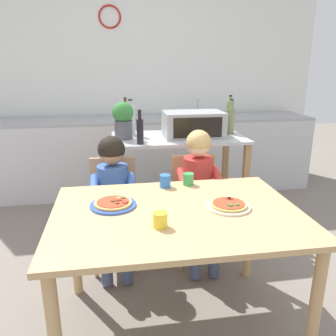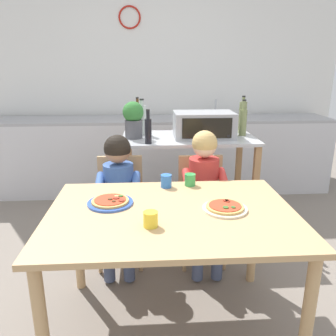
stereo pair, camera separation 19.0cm
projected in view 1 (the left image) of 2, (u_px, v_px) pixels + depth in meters
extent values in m
plane|color=slate|center=(154.00, 238.00, 3.06)|extent=(10.74, 10.74, 0.00)
cube|color=white|center=(137.00, 76.00, 4.24)|extent=(4.54, 0.12, 2.70)
torus|color=red|center=(110.00, 17.00, 3.94)|extent=(0.26, 0.02, 0.26)
cube|color=silver|center=(141.00, 156.00, 4.13)|extent=(4.09, 0.60, 0.85)
cube|color=#9E9EA3|center=(140.00, 120.00, 4.00)|extent=(4.09, 0.60, 0.03)
cube|color=gray|center=(200.00, 117.00, 4.10)|extent=(0.40, 0.33, 0.02)
cylinder|color=#B7BABF|center=(198.00, 107.00, 4.19)|extent=(0.02, 0.02, 0.20)
cube|color=#B7BABF|center=(178.00, 138.00, 2.96)|extent=(1.14, 0.62, 0.02)
cube|color=#AD7F51|center=(178.00, 199.00, 3.13)|extent=(1.05, 0.57, 0.02)
cube|color=#AD7F51|center=(120.00, 201.00, 2.76)|extent=(0.05, 0.05, 0.87)
cube|color=#AD7F51|center=(245.00, 194.00, 2.92)|extent=(0.05, 0.05, 0.87)
cube|color=#AD7F51|center=(118.00, 180.00, 3.27)|extent=(0.05, 0.05, 0.87)
cube|color=#AD7F51|center=(225.00, 174.00, 3.43)|extent=(0.05, 0.05, 0.87)
cube|color=#999BA0|center=(193.00, 124.00, 2.92)|extent=(0.50, 0.32, 0.21)
cube|color=black|center=(198.00, 128.00, 2.76)|extent=(0.40, 0.01, 0.16)
cylinder|color=black|center=(219.00, 135.00, 2.81)|extent=(0.02, 0.01, 0.02)
cylinder|color=black|center=(140.00, 132.00, 2.66)|extent=(0.05, 0.05, 0.19)
cylinder|color=black|center=(140.00, 115.00, 2.62)|extent=(0.03, 0.03, 0.06)
cylinder|color=black|center=(140.00, 110.00, 2.61)|extent=(0.03, 0.03, 0.01)
cylinder|color=#ADB7B2|center=(131.00, 121.00, 2.97)|extent=(0.08, 0.08, 0.25)
cylinder|color=#ADB7B2|center=(130.00, 103.00, 2.92)|extent=(0.04, 0.04, 0.05)
cylinder|color=black|center=(130.00, 100.00, 2.92)|extent=(0.04, 0.04, 0.01)
cylinder|color=olive|center=(229.00, 117.00, 3.11)|extent=(0.07, 0.07, 0.28)
cylinder|color=olive|center=(230.00, 99.00, 3.06)|extent=(0.03, 0.03, 0.04)
cylinder|color=black|center=(231.00, 96.00, 3.05)|extent=(0.03, 0.03, 0.01)
cylinder|color=#4C2D14|center=(126.00, 119.00, 3.07)|extent=(0.05, 0.05, 0.25)
cylinder|color=#4C2D14|center=(125.00, 102.00, 3.02)|extent=(0.02, 0.02, 0.05)
cylinder|color=black|center=(125.00, 98.00, 3.01)|extent=(0.03, 0.03, 0.01)
cylinder|color=olive|center=(231.00, 122.00, 3.02)|extent=(0.06, 0.06, 0.22)
cylinder|color=olive|center=(232.00, 105.00, 2.98)|extent=(0.03, 0.03, 0.07)
cylinder|color=black|center=(232.00, 100.00, 2.97)|extent=(0.03, 0.03, 0.01)
cylinder|color=#4C4C51|center=(123.00, 130.00, 2.84)|extent=(0.15, 0.15, 0.15)
sphere|color=#337533|center=(123.00, 113.00, 2.80)|extent=(0.17, 0.17, 0.17)
cube|color=tan|center=(177.00, 214.00, 1.84)|extent=(1.33, 0.94, 0.03)
cylinder|color=tan|center=(315.00, 311.00, 1.65)|extent=(0.06, 0.06, 0.71)
cylinder|color=tan|center=(75.00, 245.00, 2.24)|extent=(0.06, 0.06, 0.71)
cylinder|color=tan|center=(249.00, 232.00, 2.43)|extent=(0.06, 0.06, 0.71)
cube|color=tan|center=(115.00, 212.00, 2.55)|extent=(0.36, 0.36, 0.04)
cube|color=tan|center=(113.00, 181.00, 2.64)|extent=(0.34, 0.03, 0.38)
cylinder|color=tan|center=(137.00, 247.00, 2.49)|extent=(0.03, 0.03, 0.42)
cylinder|color=tan|center=(95.00, 250.00, 2.45)|extent=(0.03, 0.03, 0.42)
cylinder|color=tan|center=(134.00, 228.00, 2.78)|extent=(0.03, 0.03, 0.42)
cylinder|color=tan|center=(97.00, 231.00, 2.73)|extent=(0.03, 0.03, 0.42)
cube|color=tan|center=(197.00, 208.00, 2.62)|extent=(0.36, 0.36, 0.04)
cube|color=tan|center=(193.00, 178.00, 2.72)|extent=(0.34, 0.03, 0.38)
cylinder|color=tan|center=(220.00, 242.00, 2.57)|extent=(0.03, 0.03, 0.42)
cylinder|color=tan|center=(181.00, 245.00, 2.52)|extent=(0.03, 0.03, 0.42)
cylinder|color=tan|center=(209.00, 224.00, 2.85)|extent=(0.03, 0.03, 0.42)
cylinder|color=tan|center=(174.00, 226.00, 2.80)|extent=(0.03, 0.03, 0.42)
cube|color=#424C6B|center=(125.00, 214.00, 2.41)|extent=(0.10, 0.30, 0.10)
cylinder|color=#424C6B|center=(127.00, 254.00, 2.36)|extent=(0.08, 0.08, 0.44)
cube|color=#424C6B|center=(104.00, 216.00, 2.39)|extent=(0.10, 0.30, 0.10)
cylinder|color=#424C6B|center=(106.00, 256.00, 2.34)|extent=(0.08, 0.08, 0.44)
cylinder|color=#3D60A8|center=(132.00, 186.00, 2.40)|extent=(0.06, 0.26, 0.15)
cylinder|color=#3D60A8|center=(94.00, 188.00, 2.36)|extent=(0.06, 0.26, 0.15)
cylinder|color=#3D60A8|center=(113.00, 187.00, 2.49)|extent=(0.22, 0.22, 0.32)
sphere|color=#A37556|center=(112.00, 152.00, 2.41)|extent=(0.18, 0.18, 0.18)
sphere|color=black|center=(111.00, 149.00, 2.40)|extent=(0.19, 0.19, 0.19)
cube|color=#424C6B|center=(211.00, 210.00, 2.49)|extent=(0.10, 0.30, 0.10)
cylinder|color=#424C6B|center=(215.00, 248.00, 2.44)|extent=(0.08, 0.08, 0.44)
cube|color=#424C6B|center=(192.00, 211.00, 2.47)|extent=(0.10, 0.30, 0.10)
cylinder|color=#424C6B|center=(196.00, 250.00, 2.41)|extent=(0.08, 0.08, 0.44)
cylinder|color=#BC332D|center=(219.00, 180.00, 2.47)|extent=(0.06, 0.26, 0.15)
cylinder|color=#BC332D|center=(183.00, 182.00, 2.43)|extent=(0.06, 0.26, 0.15)
cylinder|color=#BC332D|center=(198.00, 181.00, 2.56)|extent=(0.22, 0.22, 0.36)
sphere|color=beige|center=(199.00, 145.00, 2.47)|extent=(0.17, 0.17, 0.17)
sphere|color=tan|center=(199.00, 143.00, 2.47)|extent=(0.18, 0.18, 0.18)
cylinder|color=#3356B7|center=(113.00, 205.00, 1.89)|extent=(0.26, 0.26, 0.01)
cylinder|color=tan|center=(113.00, 203.00, 1.89)|extent=(0.21, 0.21, 0.01)
cylinder|color=#B23D23|center=(113.00, 202.00, 1.89)|extent=(0.18, 0.18, 0.00)
cylinder|color=#563319|center=(117.00, 203.00, 1.86)|extent=(0.02, 0.02, 0.01)
cylinder|color=maroon|center=(125.00, 202.00, 1.87)|extent=(0.03, 0.03, 0.01)
cylinder|color=#386628|center=(123.00, 198.00, 1.93)|extent=(0.03, 0.03, 0.01)
cylinder|color=#563319|center=(113.00, 201.00, 1.89)|extent=(0.03, 0.03, 0.01)
cylinder|color=#DBC666|center=(119.00, 198.00, 1.93)|extent=(0.02, 0.02, 0.01)
cylinder|color=maroon|center=(119.00, 200.00, 1.90)|extent=(0.04, 0.04, 0.01)
cylinder|color=beige|center=(229.00, 207.00, 1.87)|extent=(0.24, 0.24, 0.01)
cylinder|color=tan|center=(229.00, 205.00, 1.87)|extent=(0.20, 0.20, 0.01)
cylinder|color=#B23D23|center=(229.00, 203.00, 1.86)|extent=(0.17, 0.17, 0.00)
cylinder|color=maroon|center=(231.00, 199.00, 1.91)|extent=(0.02, 0.02, 0.01)
cylinder|color=maroon|center=(230.00, 198.00, 1.92)|extent=(0.02, 0.02, 0.01)
cylinder|color=maroon|center=(228.00, 198.00, 1.92)|extent=(0.03, 0.03, 0.01)
cylinder|color=#386628|center=(230.00, 205.00, 1.83)|extent=(0.03, 0.03, 0.01)
cylinder|color=#386628|center=(237.00, 205.00, 1.84)|extent=(0.02, 0.02, 0.01)
cylinder|color=green|center=(188.00, 179.00, 2.22)|extent=(0.07, 0.07, 0.08)
cylinder|color=yellow|center=(160.00, 220.00, 1.64)|extent=(0.07, 0.07, 0.08)
cylinder|color=blue|center=(165.00, 181.00, 2.17)|extent=(0.07, 0.07, 0.08)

